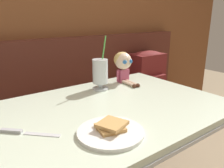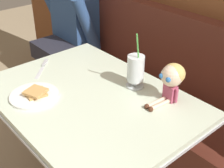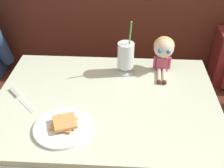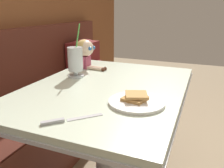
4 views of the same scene
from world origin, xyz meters
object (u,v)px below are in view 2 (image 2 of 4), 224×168
toast_plate (35,95)px  diner_patron (71,20)px  seated_doll (172,78)px  milkshake_glass (136,70)px  butter_knife (44,65)px

toast_plate → diner_patron: bearing=136.5°
seated_doll → milkshake_glass: bearing=-169.1°
butter_knife → seated_doll: bearing=21.5°
diner_patron → milkshake_glass: bearing=-17.1°
milkshake_glass → seated_doll: milkshake_glass is taller
diner_patron → seated_doll: bearing=-12.9°
toast_plate → seated_doll: size_ratio=1.13×
diner_patron → butter_knife: bearing=-46.1°
toast_plate → milkshake_glass: (0.26, 0.46, 0.09)m
milkshake_glass → diner_patron: bearing=162.9°
butter_knife → seated_doll: size_ratio=0.81×
butter_knife → milkshake_glass: bearing=25.3°
milkshake_glass → seated_doll: 0.21m
seated_doll → diner_patron: (-1.30, 0.30, -0.13)m
toast_plate → diner_patron: 1.16m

